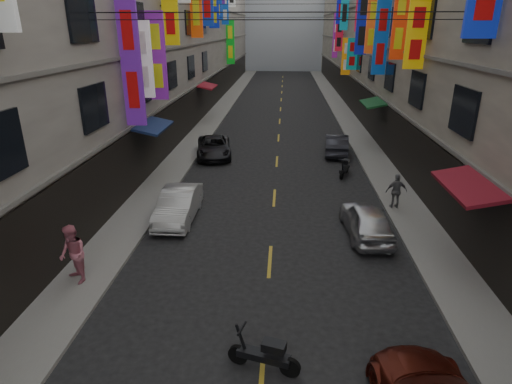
# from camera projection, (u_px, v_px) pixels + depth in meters

# --- Properties ---
(sidewalk_left) EXTENTS (2.00, 90.00, 0.12)m
(sidewalk_left) POSITION_uv_depth(u_px,v_px,m) (212.00, 120.00, 37.71)
(sidewalk_left) COLOR slate
(sidewalk_left) RESTS_ON ground
(sidewalk_right) EXTENTS (2.00, 90.00, 0.12)m
(sidewalk_right) POSITION_uv_depth(u_px,v_px,m) (349.00, 122.00, 36.97)
(sidewalk_right) COLOR slate
(sidewalk_right) RESTS_ON ground
(building_row_left) EXTENTS (10.14, 90.00, 19.00)m
(building_row_left) POSITION_uv_depth(u_px,v_px,m) (134.00, 4.00, 34.68)
(building_row_left) COLOR gray
(building_row_left) RESTS_ON ground
(building_row_right) EXTENTS (10.14, 90.00, 19.00)m
(building_row_right) POSITION_uv_depth(u_px,v_px,m) (436.00, 2.00, 33.21)
(building_row_right) COLOR #A59C8B
(building_row_right) RESTS_ON ground
(haze_block) EXTENTS (18.00, 8.00, 22.00)m
(haze_block) POSITION_uv_depth(u_px,v_px,m) (285.00, 8.00, 79.95)
(haze_block) COLOR #B3BBC8
(haze_block) RESTS_ON ground
(shop_signage) EXTENTS (14.00, 55.00, 12.06)m
(shop_signage) POSITION_uv_depth(u_px,v_px,m) (277.00, 4.00, 27.84)
(shop_signage) COLOR blue
(shop_signage) RESTS_ON ground
(street_awnings) EXTENTS (13.99, 35.20, 0.41)m
(street_awnings) POSITION_uv_depth(u_px,v_px,m) (251.00, 127.00, 21.46)
(street_awnings) COLOR #155124
(street_awnings) RESTS_ON ground
(overhead_cables) EXTENTS (14.00, 38.04, 1.24)m
(overhead_cables) POSITION_uv_depth(u_px,v_px,m) (280.00, 5.00, 23.02)
(overhead_cables) COLOR black
(overhead_cables) RESTS_ON ground
(lane_markings) EXTENTS (0.12, 80.20, 0.01)m
(lane_markings) POSITION_uv_depth(u_px,v_px,m) (279.00, 129.00, 34.56)
(lane_markings) COLOR gold
(lane_markings) RESTS_ON ground
(scooter_crossing) EXTENTS (1.77, 0.71, 1.14)m
(scooter_crossing) POSITION_uv_depth(u_px,v_px,m) (265.00, 355.00, 10.10)
(scooter_crossing) COLOR black
(scooter_crossing) RESTS_ON ground
(scooter_far_right) EXTENTS (0.79, 1.73, 1.14)m
(scooter_far_right) POSITION_uv_depth(u_px,v_px,m) (345.00, 168.00, 23.51)
(scooter_far_right) COLOR black
(scooter_far_right) RESTS_ON ground
(car_left_mid) EXTENTS (1.42, 4.03, 1.32)m
(car_left_mid) POSITION_uv_depth(u_px,v_px,m) (178.00, 205.00, 18.07)
(car_left_mid) COLOR beige
(car_left_mid) RESTS_ON ground
(car_left_far) EXTENTS (2.77, 4.75, 1.24)m
(car_left_far) POSITION_uv_depth(u_px,v_px,m) (214.00, 147.00, 26.95)
(car_left_far) COLOR black
(car_left_far) RESTS_ON ground
(car_right_mid) EXTENTS (1.80, 3.97, 1.32)m
(car_right_mid) POSITION_uv_depth(u_px,v_px,m) (366.00, 220.00, 16.64)
(car_right_mid) COLOR silver
(car_right_mid) RESTS_ON ground
(car_right_far) EXTENTS (1.78, 4.09, 1.31)m
(car_right_far) POSITION_uv_depth(u_px,v_px,m) (337.00, 144.00, 27.48)
(car_right_far) COLOR #26272E
(car_right_far) RESTS_ON ground
(pedestrian_lfar) EXTENTS (1.12, 1.11, 1.92)m
(pedestrian_lfar) POSITION_uv_depth(u_px,v_px,m) (73.00, 255.00, 13.27)
(pedestrian_lfar) COLOR #D37084
(pedestrian_lfar) RESTS_ON sidewalk_left
(pedestrian_rfar) EXTENTS (0.96, 0.58, 1.58)m
(pedestrian_rfar) POSITION_uv_depth(u_px,v_px,m) (396.00, 191.00, 18.89)
(pedestrian_rfar) COLOR #5F5F62
(pedestrian_rfar) RESTS_ON sidewalk_right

